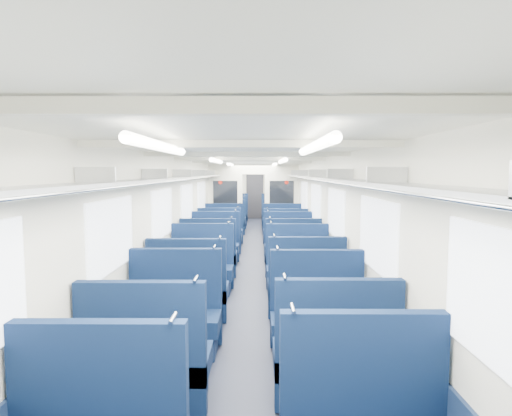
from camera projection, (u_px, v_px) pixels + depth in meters
name	position (u px, v px, depth m)	size (l,w,h in m)	color
floor	(252.00, 262.00, 9.64)	(2.80, 18.00, 0.01)	black
ceiling	(252.00, 160.00, 9.44)	(2.80, 18.00, 0.01)	white
wall_left	(191.00, 211.00, 9.55)	(0.02, 18.00, 2.35)	beige
dado_left	(192.00, 247.00, 9.62)	(0.03, 17.90, 0.70)	#111E38
wall_right	(313.00, 211.00, 9.53)	(0.02, 18.00, 2.35)	beige
dado_right	(312.00, 247.00, 9.60)	(0.03, 17.90, 0.70)	#111E38
wall_far	(255.00, 192.00, 18.50)	(2.80, 0.02, 2.35)	beige
luggage_rack_left	(199.00, 176.00, 9.48)	(0.36, 17.40, 0.18)	#B2B5BA
luggage_rack_right	(305.00, 176.00, 9.46)	(0.36, 17.40, 0.18)	#B2B5BA
windows	(251.00, 202.00, 9.06)	(2.78, 15.60, 0.75)	white
ceiling_fittings	(252.00, 162.00, 9.18)	(2.70, 16.06, 0.11)	silver
end_door	(255.00, 196.00, 18.46)	(0.75, 0.06, 2.00)	black
bulkhead	(253.00, 199.00, 12.98)	(2.80, 0.10, 2.35)	silver
seat_4	(147.00, 367.00, 3.65)	(1.09, 0.60, 1.21)	#0E2144
seat_5	(334.00, 363.00, 3.73)	(1.09, 0.60, 1.21)	#0E2144
seat_6	(174.00, 319.00, 4.82)	(1.09, 0.60, 1.21)	#0E2144
seat_7	(318.00, 322.00, 4.74)	(1.09, 0.60, 1.21)	#0E2144
seat_8	(189.00, 294.00, 5.84)	(1.09, 0.60, 1.21)	#0E2144
seat_9	(306.00, 291.00, 6.00)	(1.09, 0.60, 1.21)	#0E2144
seat_10	(202.00, 271.00, 7.20)	(1.09, 0.60, 1.21)	#0E2144
seat_11	(298.00, 271.00, 7.15)	(1.09, 0.60, 1.21)	#0E2144
seat_12	(209.00, 258.00, 8.26)	(1.09, 0.60, 1.21)	#0E2144
seat_13	(293.00, 258.00, 8.26)	(1.09, 0.60, 1.21)	#0E2144
seat_14	(215.00, 247.00, 9.40)	(1.09, 0.60, 1.21)	#0E2144
seat_15	(289.00, 248.00, 9.36)	(1.09, 0.60, 1.21)	#0E2144
seat_16	(220.00, 239.00, 10.62)	(1.09, 0.60, 1.21)	#0E2144
seat_17	(286.00, 240.00, 10.40)	(1.09, 0.60, 1.21)	#0E2144
seat_18	(224.00, 232.00, 11.79)	(1.09, 0.60, 1.21)	#0E2144
seat_19	(282.00, 232.00, 11.74)	(1.09, 0.60, 1.21)	#0E2144
seat_20	(229.00, 223.00, 13.81)	(1.09, 0.60, 1.21)	#0E2144
seat_21	(279.00, 223.00, 13.77)	(1.09, 0.60, 1.21)	#0E2144
seat_22	(231.00, 220.00, 14.86)	(1.09, 0.60, 1.21)	#0E2144
seat_23	(277.00, 220.00, 14.81)	(1.09, 0.60, 1.21)	#0E2144
seat_24	(233.00, 216.00, 16.00)	(1.09, 0.60, 1.21)	#0E2144
seat_25	(276.00, 216.00, 16.03)	(1.09, 0.60, 1.21)	#0E2144
seat_26	(235.00, 213.00, 17.23)	(1.09, 0.60, 1.21)	#0E2144
seat_27	(275.00, 213.00, 17.07)	(1.09, 0.60, 1.21)	#0E2144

